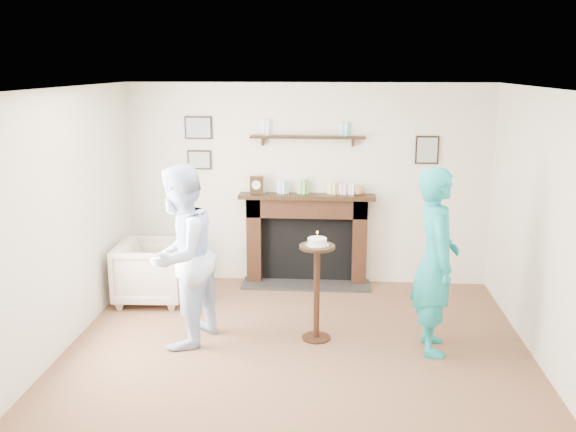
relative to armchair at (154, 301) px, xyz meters
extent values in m
plane|color=brown|center=(1.76, -1.62, 0.00)|extent=(5.00, 5.00, 0.00)
cube|color=silver|center=(1.76, 0.88, 1.25)|extent=(4.50, 0.04, 2.50)
cube|color=silver|center=(-0.49, -1.62, 1.25)|extent=(0.04, 5.00, 2.50)
cube|color=silver|center=(4.01, -1.62, 1.25)|extent=(0.04, 5.00, 2.50)
cube|color=white|center=(1.76, -1.62, 2.50)|extent=(4.50, 5.00, 0.04)
cube|color=black|center=(1.10, 0.78, 0.55)|extent=(0.18, 0.20, 1.10)
cube|color=black|center=(2.42, 0.78, 0.55)|extent=(0.18, 0.20, 1.10)
cube|color=black|center=(1.76, 0.78, 0.98)|extent=(1.50, 0.20, 0.24)
cube|color=black|center=(1.76, 0.85, 0.43)|extent=(1.14, 0.06, 0.86)
cube|color=#2A2826|center=(1.76, 0.66, 0.01)|extent=(1.60, 0.44, 0.03)
cube|color=black|center=(1.76, 0.75, 1.12)|extent=(1.68, 0.26, 0.05)
cube|color=black|center=(1.76, 0.81, 1.85)|extent=(1.40, 0.15, 0.03)
cube|color=black|center=(0.41, 0.87, 1.95)|extent=(0.34, 0.03, 0.28)
cube|color=black|center=(0.41, 0.87, 1.55)|extent=(0.30, 0.03, 0.24)
cube|color=black|center=(3.21, 0.87, 1.70)|extent=(0.28, 0.03, 0.34)
cube|color=black|center=(1.14, 0.75, 1.26)|extent=(0.16, 0.09, 0.22)
cylinder|color=beige|center=(1.14, 0.71, 1.27)|extent=(0.11, 0.01, 0.11)
sphere|color=green|center=(2.40, 0.75, 1.21)|extent=(0.12, 0.12, 0.12)
imported|color=tan|center=(0.00, 0.00, 0.00)|extent=(0.82, 0.79, 0.72)
imported|color=#A3B1CC|center=(0.62, -1.12, 0.00)|extent=(0.90, 1.03, 1.79)
imported|color=teal|center=(3.07, -1.09, 0.00)|extent=(0.45, 0.66, 1.79)
cylinder|color=black|center=(1.94, -0.93, 0.01)|extent=(0.29, 0.29, 0.02)
cylinder|color=black|center=(1.94, -0.93, 0.49)|extent=(0.06, 0.06, 0.93)
cylinder|color=black|center=(1.94, -0.93, 0.97)|extent=(0.35, 0.35, 0.03)
cylinder|color=silver|center=(1.94, -0.93, 0.99)|extent=(0.24, 0.24, 0.01)
cylinder|color=white|center=(1.94, -0.93, 1.02)|extent=(0.19, 0.19, 0.07)
cylinder|color=beige|center=(1.94, -0.93, 1.08)|extent=(0.01, 0.01, 0.05)
sphere|color=orange|center=(1.94, -0.93, 1.12)|extent=(0.02, 0.02, 0.02)
camera|label=1|loc=(2.10, -6.97, 2.70)|focal=40.00mm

